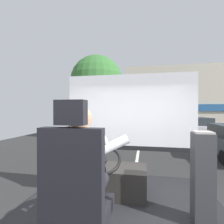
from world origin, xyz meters
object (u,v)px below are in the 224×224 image
at_px(bus_driver, 82,166).
at_px(parked_car_white, 195,127).
at_px(fare_box, 203,178).
at_px(parked_car_green, 180,123).
at_px(driver_seat, 77,197).
at_px(steering_console, 109,179).

distance_m(bus_driver, parked_car_white, 12.56).
distance_m(bus_driver, fare_box, 1.34).
distance_m(parked_car_white, parked_car_green, 5.34).
xyz_separation_m(driver_seat, parked_car_white, (4.15, 11.94, -0.55)).
xyz_separation_m(steering_console, parked_car_white, (4.15, 10.72, -0.20)).
xyz_separation_m(parked_car_white, parked_car_green, (-0.03, 5.34, -0.09)).
bearing_deg(steering_console, driver_seat, -90.00).
bearing_deg(steering_console, bus_driver, -90.00).
height_order(steering_console, parked_car_green, steering_console).
relative_size(fare_box, parked_car_white, 0.23).
bearing_deg(driver_seat, steering_console, 90.00).
xyz_separation_m(bus_driver, fare_box, (1.14, 0.64, -0.26)).
height_order(driver_seat, parked_car_green, driver_seat).
relative_size(steering_console, parked_car_white, 0.25).
xyz_separation_m(bus_driver, parked_car_green, (4.11, 17.17, -0.84)).
xyz_separation_m(driver_seat, fare_box, (1.14, 0.76, -0.06)).
distance_m(driver_seat, steering_console, 1.27).
distance_m(bus_driver, parked_car_green, 17.68).
relative_size(bus_driver, fare_box, 0.81).
distance_m(bus_driver, steering_console, 1.23).
xyz_separation_m(bus_driver, parked_car_white, (4.15, 11.83, -0.75)).
height_order(driver_seat, parked_car_white, driver_seat).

